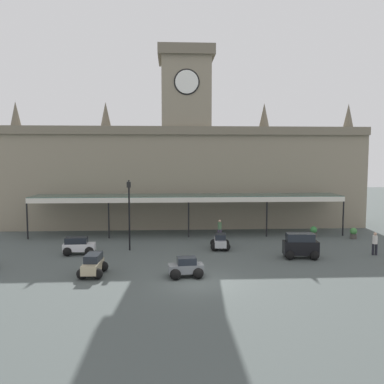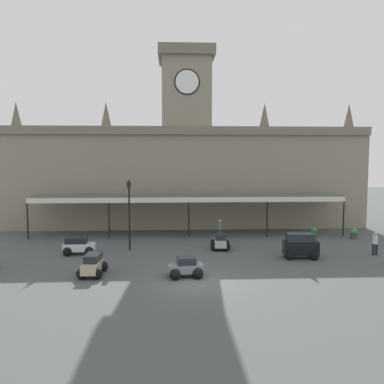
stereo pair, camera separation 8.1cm
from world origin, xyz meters
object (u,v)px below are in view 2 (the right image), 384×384
at_px(planter_by_canopy, 354,233).
at_px(car_silver_sedan, 220,243).
at_px(planter_near_kerb, 314,232).
at_px(pedestrian_near_entrance, 220,228).
at_px(victorian_lamppost, 129,207).
at_px(pedestrian_beside_cars, 375,243).
at_px(car_grey_sedan, 186,269).
at_px(car_beige_estate, 93,266).
at_px(car_black_van, 300,247).
at_px(car_white_estate, 79,247).

bearing_deg(planter_by_canopy, car_silver_sedan, -164.98).
distance_m(planter_by_canopy, planter_near_kerb, 3.34).
relative_size(pedestrian_near_entrance, victorian_lamppost, 0.31).
height_order(car_silver_sedan, planter_by_canopy, car_silver_sedan).
bearing_deg(planter_near_kerb, pedestrian_beside_cars, -72.54).
height_order(car_silver_sedan, car_grey_sedan, same).
height_order(victorian_lamppost, planter_by_canopy, victorian_lamppost).
height_order(car_beige_estate, victorian_lamppost, victorian_lamppost).
xyz_separation_m(car_grey_sedan, pedestrian_beside_cars, (13.88, 4.53, 0.41)).
distance_m(pedestrian_beside_cars, victorian_lamppost, 18.23).
relative_size(car_black_van, car_beige_estate, 1.08).
bearing_deg(car_black_van, planter_by_canopy, 42.83).
height_order(car_silver_sedan, victorian_lamppost, victorian_lamppost).
bearing_deg(car_grey_sedan, car_beige_estate, 173.08).
xyz_separation_m(car_black_van, planter_by_canopy, (6.83, 6.33, -0.32)).
xyz_separation_m(pedestrian_beside_cars, planter_near_kerb, (-2.08, 6.60, -0.42)).
height_order(car_beige_estate, planter_near_kerb, car_beige_estate).
distance_m(pedestrian_near_entrance, pedestrian_beside_cars, 12.30).
bearing_deg(car_black_van, pedestrian_beside_cars, 6.10).
bearing_deg(pedestrian_beside_cars, car_beige_estate, -168.79).
xyz_separation_m(car_silver_sedan, car_grey_sedan, (-2.92, -7.00, 0.00)).
xyz_separation_m(victorian_lamppost, planter_by_canopy, (19.05, 3.25, -2.82)).
bearing_deg(car_beige_estate, car_silver_sedan, 36.72).
xyz_separation_m(car_silver_sedan, car_white_estate, (-10.52, -1.13, 0.06)).
bearing_deg(car_silver_sedan, pedestrian_beside_cars, -12.71).
height_order(car_grey_sedan, pedestrian_near_entrance, pedestrian_near_entrance).
xyz_separation_m(car_white_estate, victorian_lamppost, (3.57, 1.12, 2.74)).
bearing_deg(car_silver_sedan, victorian_lamppost, -179.96).
relative_size(car_silver_sedan, car_grey_sedan, 0.99).
distance_m(car_silver_sedan, planter_near_kerb, 9.80).
bearing_deg(car_white_estate, pedestrian_near_entrance, 24.68).
distance_m(car_white_estate, planter_by_canopy, 23.04).
relative_size(car_white_estate, planter_near_kerb, 2.39).
bearing_deg(car_grey_sedan, pedestrian_near_entrance, 72.85).
bearing_deg(victorian_lamppost, car_white_estate, -162.55).
bearing_deg(pedestrian_near_entrance, car_silver_sedan, -96.59).
height_order(car_silver_sedan, car_white_estate, car_white_estate).
height_order(car_beige_estate, pedestrian_beside_cars, pedestrian_beside_cars).
distance_m(car_black_van, car_white_estate, 15.92).
xyz_separation_m(car_silver_sedan, planter_near_kerb, (8.88, 4.12, -0.01)).
height_order(car_beige_estate, car_white_estate, same).
relative_size(car_silver_sedan, planter_near_kerb, 2.20).
distance_m(car_black_van, pedestrian_near_entrance, 8.50).
bearing_deg(planter_by_canopy, car_black_van, -137.17).
bearing_deg(pedestrian_near_entrance, victorian_lamppost, -152.08).
relative_size(victorian_lamppost, planter_by_canopy, 5.60).
bearing_deg(planter_by_canopy, planter_near_kerb, 164.77).
height_order(car_white_estate, planter_by_canopy, car_white_estate).
relative_size(pedestrian_near_entrance, planter_by_canopy, 1.74).
bearing_deg(pedestrian_beside_cars, car_white_estate, 176.42).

